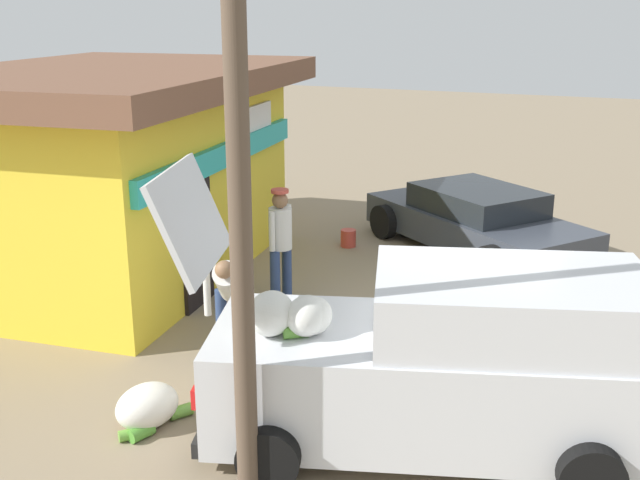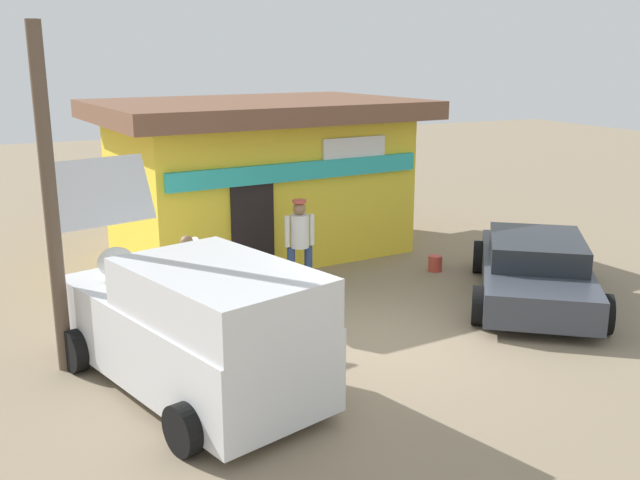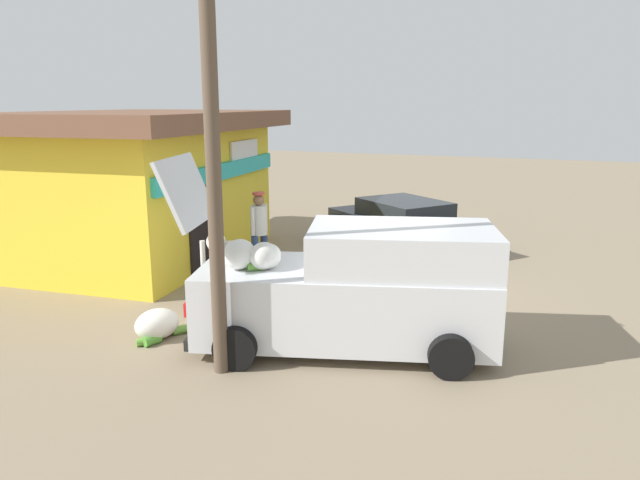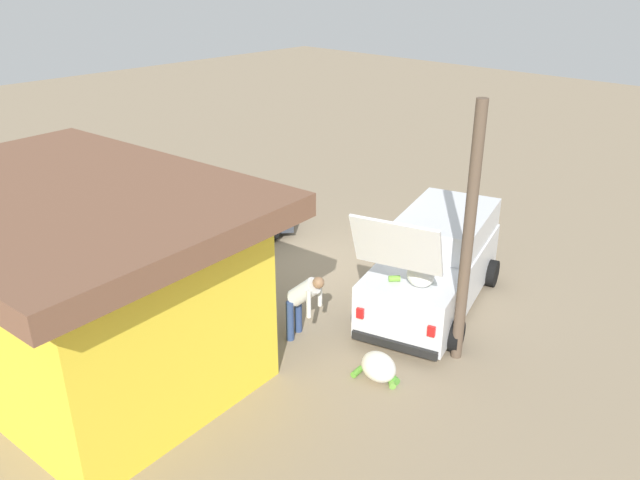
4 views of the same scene
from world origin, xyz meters
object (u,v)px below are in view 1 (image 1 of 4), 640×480
Objects in this scene: delivery_van at (442,360)px; storefront_bar at (115,168)px; paint_bucket at (348,238)px; parked_sedan at (476,221)px; vendor_standing at (281,239)px; unloaded_banana_pile at (148,407)px; customer_bending at (230,293)px.

storefront_bar is at bearing 62.31° from delivery_van.
parked_sedan is at bearing -74.49° from paint_bucket.
storefront_bar reaches higher than delivery_van.
unloaded_banana_pile is at bearing -177.68° from vendor_standing.
delivery_van is 6.67m from parked_sedan.
customer_bending is 4.36× the size of paint_bucket.
parked_sedan is at bearing -20.02° from customer_bending.
customer_bending reaches higher than parked_sedan.
delivery_van is at bearing -73.88° from unloaded_banana_pile.
paint_bucket is (4.96, 0.20, -0.70)m from customer_bending.
paint_bucket is at bearing 1.58° from unloaded_banana_pile.
customer_bending reaches higher than unloaded_banana_pile.
parked_sedan is 5.32× the size of unloaded_banana_pile.
storefront_bar is 5.49m from unloaded_banana_pile.
vendor_standing is 2.05× the size of unloaded_banana_pile.
delivery_van is 1.09× the size of parked_sedan.
paint_bucket is at bearing -48.78° from storefront_bar.
storefront_bar is 3.24m from vendor_standing.
parked_sedan is at bearing -15.38° from unloaded_banana_pile.
storefront_bar is at bearing 83.32° from vendor_standing.
paint_bucket is at bearing 27.70° from delivery_van.
delivery_van is at bearing -152.30° from paint_bucket.
storefront_bar reaches higher than paint_bucket.
vendor_standing is at bearing 149.22° from parked_sedan.
parked_sedan reaches higher than paint_bucket.
customer_bending is (-1.88, -0.17, -0.17)m from vendor_standing.
unloaded_banana_pile is at bearing 106.12° from delivery_van.
customer_bending is (-5.58, 2.03, 0.29)m from parked_sedan.
delivery_van is 2.82× the size of vendor_standing.
paint_bucket is at bearing 105.51° from parked_sedan.
vendor_standing reaches higher than parked_sedan.
parked_sedan is 3.29× the size of customer_bending.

